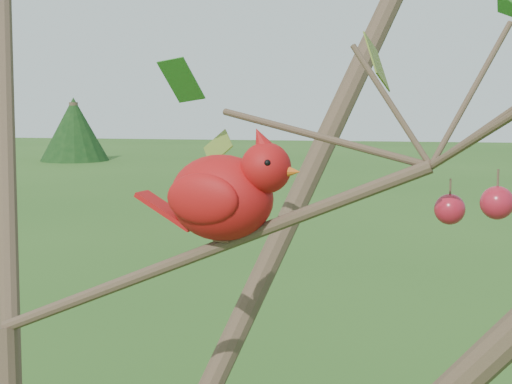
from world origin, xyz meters
TOP-DOWN VIEW (x-y plane):
  - crabapple_tree at (0.03, -0.02)m, footprint 2.35×2.05m
  - cardinal at (0.29, 0.07)m, footprint 0.24×0.14m
  - distant_trees at (-2.19, 25.23)m, footprint 38.14×14.95m

SIDE VIEW (x-z plane):
  - distant_trees at x=-2.19m, z-range -0.13..2.80m
  - crabapple_tree at x=0.03m, z-range 0.65..3.60m
  - cardinal at x=0.29m, z-range 2.08..2.24m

